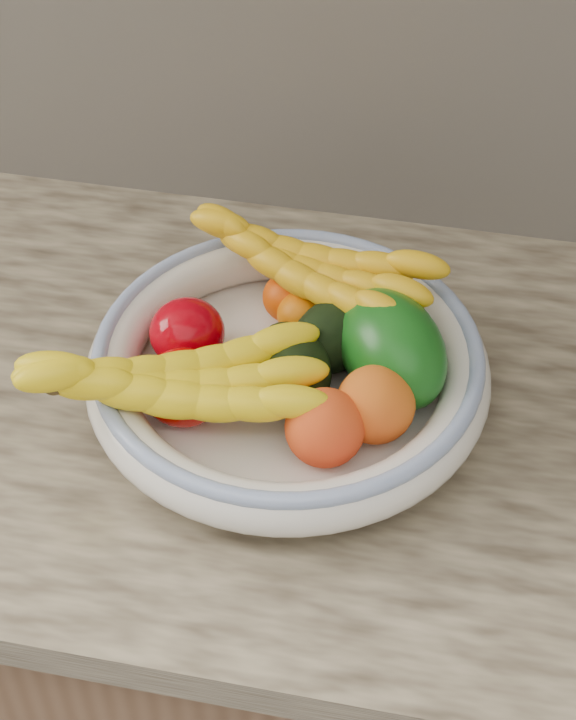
# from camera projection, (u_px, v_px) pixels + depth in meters

# --- Properties ---
(kitchen_counter) EXTENTS (2.44, 0.66, 1.40)m
(kitchen_counter) POSITION_uv_depth(u_px,v_px,m) (292.00, 621.00, 1.42)
(kitchen_counter) COLOR brown
(kitchen_counter) RESTS_ON ground
(fruit_bowl) EXTENTS (0.39, 0.39, 0.08)m
(fruit_bowl) POSITION_uv_depth(u_px,v_px,m) (288.00, 368.00, 1.06)
(fruit_bowl) COLOR silver
(fruit_bowl) RESTS_ON kitchen_counter
(clementine_back_left) EXTENTS (0.06, 0.06, 0.05)m
(clementine_back_left) POSITION_uv_depth(u_px,v_px,m) (290.00, 297.00, 1.13)
(clementine_back_left) COLOR #DD4A04
(clementine_back_left) RESTS_ON fruit_bowl
(clementine_back_right) EXTENTS (0.05, 0.05, 0.04)m
(clementine_back_right) POSITION_uv_depth(u_px,v_px,m) (323.00, 290.00, 1.14)
(clementine_back_right) COLOR #F36005
(clementine_back_right) RESTS_ON fruit_bowl
(clementine_back_mid) EXTENTS (0.06, 0.06, 0.05)m
(clementine_back_mid) POSITION_uv_depth(u_px,v_px,m) (304.00, 314.00, 1.11)
(clementine_back_mid) COLOR #DA6904
(clementine_back_mid) RESTS_ON fruit_bowl
(tomato_left) EXTENTS (0.10, 0.10, 0.07)m
(tomato_left) POSITION_uv_depth(u_px,v_px,m) (187.00, 333.00, 1.08)
(tomato_left) COLOR #AA000C
(tomato_left) RESTS_ON fruit_bowl
(tomato_near_left) EXTENTS (0.11, 0.11, 0.07)m
(tomato_near_left) POSITION_uv_depth(u_px,v_px,m) (183.00, 387.00, 1.03)
(tomato_near_left) COLOR #B60500
(tomato_near_left) RESTS_ON fruit_bowl
(avocado_center) EXTENTS (0.11, 0.12, 0.07)m
(avocado_center) POSITION_uv_depth(u_px,v_px,m) (293.00, 366.00, 1.04)
(avocado_center) COLOR black
(avocado_center) RESTS_ON fruit_bowl
(avocado_right) EXTENTS (0.12, 0.13, 0.07)m
(avocado_right) POSITION_uv_depth(u_px,v_px,m) (336.00, 334.00, 1.07)
(avocado_right) COLOR black
(avocado_right) RESTS_ON fruit_bowl
(green_mango) EXTENTS (0.18, 0.18, 0.12)m
(green_mango) POSITION_uv_depth(u_px,v_px,m) (391.00, 349.00, 1.04)
(green_mango) COLOR #0E4B0F
(green_mango) RESTS_ON fruit_bowl
(peach_front) EXTENTS (0.09, 0.09, 0.07)m
(peach_front) POSITION_uv_depth(u_px,v_px,m) (325.00, 428.00, 0.98)
(peach_front) COLOR orange
(peach_front) RESTS_ON fruit_bowl
(peach_right) EXTENTS (0.08, 0.08, 0.07)m
(peach_right) POSITION_uv_depth(u_px,v_px,m) (375.00, 405.00, 1.00)
(peach_right) COLOR orange
(peach_right) RESTS_ON fruit_bowl
(banana_bunch_back) EXTENTS (0.30, 0.19, 0.08)m
(banana_bunch_back) POSITION_uv_depth(u_px,v_px,m) (308.00, 272.00, 1.10)
(banana_bunch_back) COLOR yellow
(banana_bunch_back) RESTS_ON fruit_bowl
(banana_bunch_front) EXTENTS (0.32, 0.20, 0.08)m
(banana_bunch_front) POSITION_uv_depth(u_px,v_px,m) (175.00, 388.00, 1.00)
(banana_bunch_front) COLOR yellow
(banana_bunch_front) RESTS_ON fruit_bowl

